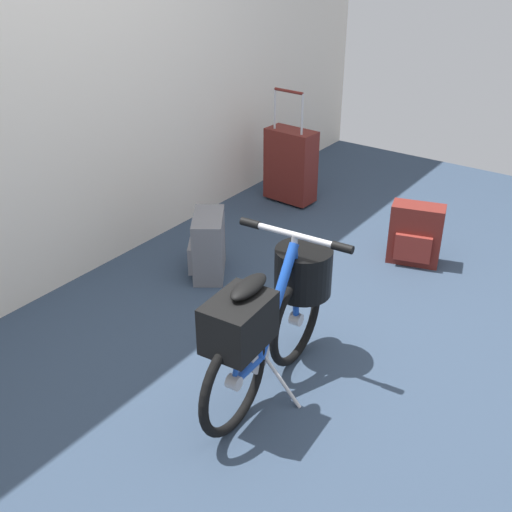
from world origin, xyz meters
TOP-DOWN VIEW (x-y plane):
  - ground_plane at (0.00, 0.00)m, footprint 6.10×6.10m
  - back_wall at (0.00, 1.69)m, footprint 6.10×0.10m
  - folding_bike_foreground at (-0.23, 0.18)m, footprint 0.98×0.53m
  - rolling_suitcase at (1.57, 1.24)m, footprint 0.20×0.37m
  - backpack_on_floor at (0.39, 1.05)m, footprint 0.37×0.33m
  - handbag_on_floor at (1.22, 0.13)m, footprint 0.24×0.33m

SIDE VIEW (x-z plane):
  - ground_plane at x=0.00m, z-range 0.00..0.00m
  - backpack_on_floor at x=0.39m, z-range 0.00..0.37m
  - handbag_on_floor at x=1.22m, z-range 0.00..0.37m
  - rolling_suitcase at x=1.57m, z-range -0.13..0.70m
  - folding_bike_foreground at x=-0.23m, z-range 0.03..0.73m
  - back_wall at x=0.00m, z-range 0.00..2.73m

